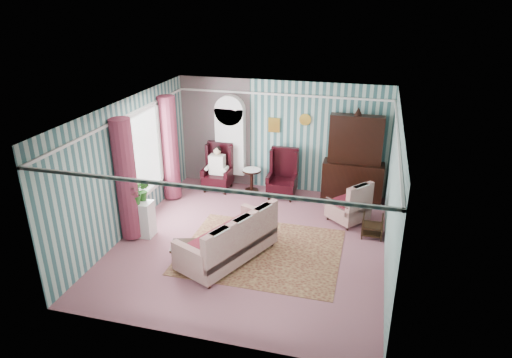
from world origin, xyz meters
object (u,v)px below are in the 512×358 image
(wingback_left, at_px, (217,168))
(nest_table, at_px, (372,226))
(coffee_table, at_px, (196,254))
(bookcase, at_px, (231,146))
(seated_woman, at_px, (217,169))
(wingback_right, at_px, (282,174))
(round_side_table, at_px, (252,180))
(plant_stand, at_px, (141,218))
(dresser_hutch, at_px, (354,156))
(floral_armchair, at_px, (348,204))
(sofa, at_px, (227,236))

(wingback_left, bearing_deg, nest_table, -20.85)
(coffee_table, bearing_deg, wingback_left, 102.53)
(bookcase, distance_m, seated_woman, 0.70)
(wingback_right, height_order, coffee_table, wingback_right)
(round_side_table, relative_size, plant_stand, 0.75)
(plant_stand, bearing_deg, seated_woman, 73.78)
(nest_table, bearing_deg, dresser_hutch, 107.39)
(seated_woman, distance_m, round_side_table, 0.96)
(round_side_table, relative_size, coffee_table, 0.64)
(floral_armchair, bearing_deg, wingback_right, 101.23)
(nest_table, xyz_separation_m, floral_armchair, (-0.57, 0.60, 0.17))
(bookcase, xyz_separation_m, floral_armchair, (3.25, -1.34, -0.68))
(round_side_table, height_order, sofa, sofa)
(bookcase, distance_m, floral_armchair, 3.58)
(wingback_right, xyz_separation_m, floral_armchair, (1.75, -0.95, -0.19))
(wingback_left, xyz_separation_m, coffee_table, (0.78, -3.51, -0.41))
(dresser_hutch, distance_m, wingback_left, 3.55)
(floral_armchair, xyz_separation_m, coffee_table, (-2.72, -2.56, -0.22))
(wingback_right, height_order, seated_woman, wingback_right)
(round_side_table, bearing_deg, plant_stand, -120.38)
(round_side_table, distance_m, floral_armchair, 2.83)
(seated_woman, xyz_separation_m, floral_armchair, (3.50, -0.95, -0.15))
(round_side_table, bearing_deg, bookcase, 159.73)
(wingback_left, distance_m, floral_armchair, 3.63)
(wingback_left, distance_m, nest_table, 4.37)
(plant_stand, bearing_deg, coffee_table, -25.80)
(dresser_hutch, relative_size, floral_armchair, 2.71)
(round_side_table, distance_m, sofa, 3.36)
(plant_stand, bearing_deg, sofa, -11.51)
(floral_armchair, relative_size, coffee_table, 0.92)
(seated_woman, height_order, nest_table, seated_woman)
(bookcase, relative_size, plant_stand, 2.80)
(round_side_table, relative_size, sofa, 0.28)
(bookcase, bearing_deg, seated_woman, -122.66)
(bookcase, bearing_deg, coffee_table, -82.25)
(dresser_hutch, distance_m, nest_table, 2.11)
(plant_stand, bearing_deg, nest_table, 13.84)
(nest_table, bearing_deg, seated_woman, 159.15)
(bookcase, bearing_deg, plant_stand, -108.49)
(bookcase, relative_size, dresser_hutch, 0.95)
(nest_table, height_order, coffee_table, nest_table)
(nest_table, distance_m, sofa, 3.21)
(bookcase, relative_size, wingback_left, 1.79)
(floral_armchair, bearing_deg, sofa, 175.28)
(sofa, bearing_deg, coffee_table, 146.43)
(wingback_left, bearing_deg, coffee_table, -77.47)
(sofa, bearing_deg, nest_table, -35.16)
(wingback_left, height_order, sofa, wingback_left)
(dresser_hutch, relative_size, nest_table, 4.37)
(dresser_hutch, height_order, floral_armchair, dresser_hutch)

